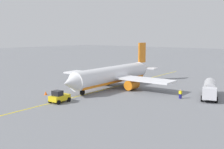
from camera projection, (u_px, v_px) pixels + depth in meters
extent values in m
plane|color=slate|center=(112.00, 88.00, 62.96)|extent=(400.00, 400.00, 0.00)
cylinder|color=white|center=(112.00, 75.00, 62.55)|extent=(23.84, 4.62, 3.85)
cube|color=orange|center=(112.00, 79.00, 62.70)|extent=(22.50, 3.88, 1.08)
cone|color=white|center=(70.00, 83.00, 52.05)|extent=(3.41, 3.80, 3.70)
cone|color=white|center=(143.00, 67.00, 73.52)|extent=(4.72, 3.42, 3.28)
cube|color=orange|center=(142.00, 53.00, 72.44)|extent=(3.21, 0.46, 5.20)
cube|color=white|center=(142.00, 68.00, 73.00)|extent=(2.67, 8.47, 0.24)
cube|color=white|center=(115.00, 76.00, 63.42)|extent=(5.71, 28.45, 0.36)
cylinder|color=orange|center=(132.00, 85.00, 59.90)|extent=(3.27, 2.20, 2.10)
cylinder|color=orange|center=(95.00, 80.00, 66.01)|extent=(3.27, 2.20, 2.10)
cylinder|color=#4C4C51|center=(82.00, 89.00, 54.93)|extent=(0.24, 0.24, 1.22)
cylinder|color=black|center=(82.00, 92.00, 55.01)|extent=(1.11, 0.44, 1.10)
cylinder|color=#4C4C51|center=(126.00, 82.00, 62.86)|extent=(0.24, 0.24, 1.22)
cylinder|color=black|center=(126.00, 85.00, 62.95)|extent=(1.11, 0.44, 1.10)
cylinder|color=#4C4C51|center=(108.00, 80.00, 65.92)|extent=(0.24, 0.24, 1.22)
cylinder|color=black|center=(108.00, 83.00, 66.01)|extent=(1.11, 0.44, 1.10)
cube|color=#2D2D33|center=(210.00, 94.00, 53.20)|extent=(10.55, 5.63, 0.30)
cube|color=silver|center=(209.00, 94.00, 48.64)|extent=(2.66, 2.91, 2.00)
cube|color=black|center=(210.00, 92.00, 47.75)|extent=(0.79, 1.95, 0.90)
cylinder|color=silver|center=(210.00, 86.00, 53.57)|extent=(7.84, 4.56, 2.30)
cylinder|color=black|center=(217.00, 100.00, 48.75)|extent=(1.15, 0.68, 1.10)
cylinder|color=black|center=(202.00, 99.00, 49.59)|extent=(1.15, 0.68, 1.10)
cylinder|color=black|center=(216.00, 92.00, 55.24)|extent=(1.15, 0.68, 1.10)
cylinder|color=black|center=(203.00, 91.00, 56.08)|extent=(1.15, 0.68, 1.10)
cube|color=yellow|center=(60.00, 98.00, 49.01)|extent=(3.75, 2.29, 0.90)
cube|color=black|center=(57.00, 93.00, 48.47)|extent=(1.53, 1.71, 0.90)
cylinder|color=black|center=(61.00, 98.00, 50.70)|extent=(0.82, 0.36, 0.80)
cylinder|color=black|center=(69.00, 99.00, 49.60)|extent=(0.82, 0.36, 0.80)
cylinder|color=black|center=(50.00, 101.00, 48.55)|extent=(0.82, 0.36, 0.80)
cylinder|color=black|center=(59.00, 102.00, 47.46)|extent=(0.82, 0.36, 0.80)
cube|color=navy|center=(180.00, 96.00, 52.08)|extent=(0.44, 0.52, 0.85)
cube|color=yellow|center=(180.00, 92.00, 51.98)|extent=(0.50, 0.60, 0.60)
sphere|color=tan|center=(180.00, 90.00, 51.92)|extent=(0.24, 0.24, 0.24)
cone|color=#F2590F|center=(46.00, 93.00, 55.25)|extent=(0.66, 0.66, 0.73)
cube|color=yellow|center=(112.00, 88.00, 62.96)|extent=(70.41, 2.58, 0.01)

